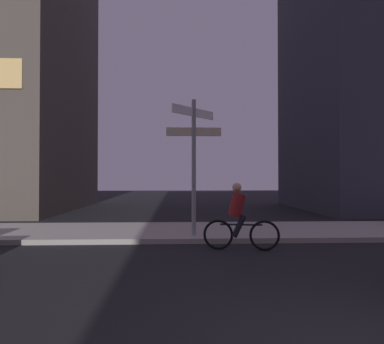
{
  "coord_description": "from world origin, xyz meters",
  "views": [
    {
      "loc": [
        -1.68,
        -2.78,
        1.75
      ],
      "look_at": [
        -1.35,
        5.91,
        1.88
      ],
      "focal_mm": 30.92,
      "sensor_mm": 36.0,
      "label": 1
    }
  ],
  "objects": [
    {
      "name": "sidewalk_kerb",
      "position": [
        0.0,
        7.44,
        0.07
      ],
      "size": [
        40.0,
        3.18,
        0.14
      ],
      "primitive_type": "cube",
      "color": "#9E9991",
      "rests_on": "ground_plane"
    },
    {
      "name": "cyclist",
      "position": [
        -0.25,
        5.1,
        0.75
      ],
      "size": [
        1.81,
        0.38,
        1.61
      ],
      "color": "black",
      "rests_on": "ground_plane"
    },
    {
      "name": "signpost",
      "position": [
        -1.28,
        6.37,
        2.4
      ],
      "size": [
        1.53,
        1.2,
        3.76
      ],
      "color": "gray",
      "rests_on": "sidewalk_kerb"
    }
  ]
}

